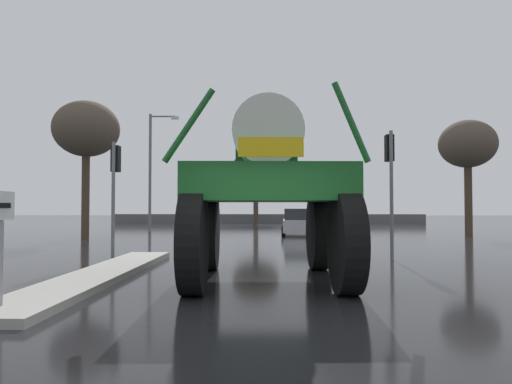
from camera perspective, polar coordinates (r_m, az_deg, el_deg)
name	(u,v)px	position (r m, az deg, el deg)	size (l,w,h in m)	color
ground_plane	(269,237)	(24.79, 1.54, -5.58)	(120.00, 120.00, 0.00)	black
median_island	(101,275)	(11.52, -18.48, -9.56)	(1.25, 9.07, 0.15)	#9E9B93
lane_arrow_sign	(2,227)	(8.12, -28.65, -3.74)	(0.07, 0.60, 1.74)	#99999E
oversize_sprayer	(266,192)	(10.51, 1.29, 0.03)	(3.90, 5.63, 4.00)	black
sedan_ahead	(298,222)	(27.46, 5.18, -3.71)	(2.05, 4.18, 1.52)	#B7B7BF
traffic_signal_near_left	(115,174)	(15.50, -16.86, 2.17)	(0.24, 0.54, 3.70)	slate
traffic_signal_near_right	(390,166)	(15.20, 16.07, 3.10)	(0.24, 0.54, 4.01)	slate
streetlight_far_left	(152,166)	(31.02, -12.56, 3.15)	(1.95, 0.24, 7.66)	slate
bare_tree_left	(86,130)	(25.30, -20.06, 7.11)	(3.32, 3.32, 6.99)	#473828
bare_tree_right	(468,145)	(28.56, 24.48, 5.23)	(3.12, 3.12, 6.45)	#473828
bare_tree_far_center	(256,169)	(42.34, -0.02, 2.85)	(4.27, 4.27, 6.90)	#473828
roadside_barrier	(269,219)	(44.44, 1.57, -3.31)	(29.63, 0.24, 0.90)	#59595B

